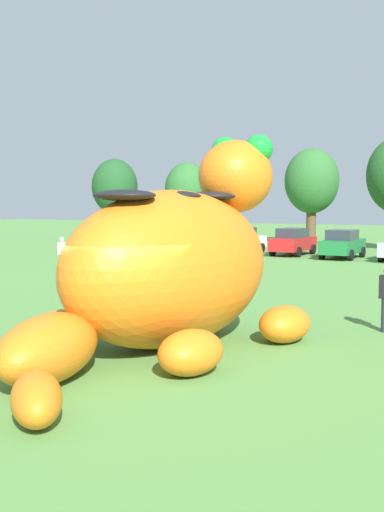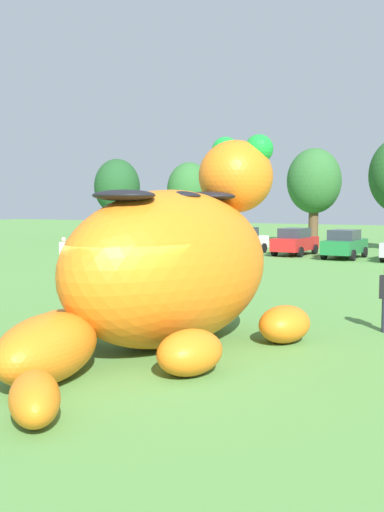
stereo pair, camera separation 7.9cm
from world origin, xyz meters
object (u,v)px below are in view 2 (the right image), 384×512
Objects in this scene: spectator_near_inflatable at (241,246)px; spectator_by_cars at (64,255)px; car_red at (295,242)px; car_green at (345,244)px; car_white at (242,240)px; giant_inflatable_creature at (172,266)px.

spectator_by_cars is (-4.87, -9.64, 0.00)m from spectator_near_inflatable.
car_red and car_green have the same top height.
car_green is (6.79, -0.33, 0.00)m from car_white.
car_white is 4.92m from spectator_near_inflatable.
car_red is 3.45m from car_green.
car_green is at bearing -13.43° from car_red.
car_green is at bearing -2.81° from car_white.
giant_inflatable_creature is 2.46× the size of car_red.
giant_inflatable_creature reaches higher than car_white.
spectator_near_inflatable is 1.00× the size of spectator_by_cars.
car_red is at bearing 166.57° from car_green.
car_red is (-5.46, 24.92, -1.03)m from giant_inflatable_creature.
car_white is 1.03× the size of car_green.
giant_inflatable_creature is 26.03m from car_white.
car_white is at bearing 112.54° from spectator_near_inflatable.
giant_inflatable_creature is 6.01× the size of spectator_by_cars.
car_red is (3.43, 0.47, 0.00)m from car_white.
giant_inflatable_creature is at bearing -77.64° from car_red.
car_green is at bearing 94.98° from giant_inflatable_creature.
car_white and car_red have the same top height.
spectator_by_cars is at bearing -113.65° from car_red.
car_green is 2.43× the size of spectator_by_cars.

